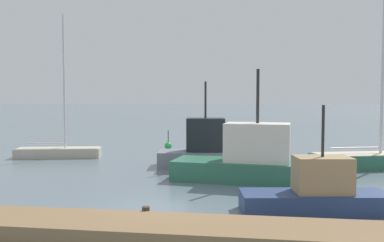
{
  "coord_description": "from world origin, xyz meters",
  "views": [
    {
      "loc": [
        3.14,
        -13.91,
        4.03
      ],
      "look_at": [
        0.0,
        8.51,
        2.77
      ],
      "focal_mm": 37.08,
      "sensor_mm": 36.0,
      "label": 1
    }
  ],
  "objects_px": {
    "sailboat_3": "(372,158)",
    "fishing_boat_1": "(209,150)",
    "channel_buoy_0": "(168,146)",
    "sailboat_1": "(59,150)",
    "fishing_boat_2": "(252,160)",
    "fishing_boat_0": "(317,193)"
  },
  "relations": [
    {
      "from": "fishing_boat_1",
      "to": "channel_buoy_0",
      "type": "distance_m",
      "value": 8.51
    },
    {
      "from": "fishing_boat_0",
      "to": "fishing_boat_1",
      "type": "bearing_deg",
      "value": 108.98
    },
    {
      "from": "channel_buoy_0",
      "to": "sailboat_1",
      "type": "bearing_deg",
      "value": -141.14
    },
    {
      "from": "sailboat_1",
      "to": "channel_buoy_0",
      "type": "relative_size",
      "value": 6.46
    },
    {
      "from": "sailboat_3",
      "to": "fishing_boat_0",
      "type": "height_order",
      "value": "sailboat_3"
    },
    {
      "from": "sailboat_3",
      "to": "fishing_boat_1",
      "type": "xyz_separation_m",
      "value": [
        -9.46,
        -0.63,
        0.41
      ]
    },
    {
      "from": "fishing_boat_2",
      "to": "channel_buoy_0",
      "type": "xyz_separation_m",
      "value": [
        -6.52,
        11.42,
        -0.73
      ]
    },
    {
      "from": "sailboat_3",
      "to": "sailboat_1",
      "type": "bearing_deg",
      "value": 160.17
    },
    {
      "from": "sailboat_1",
      "to": "channel_buoy_0",
      "type": "bearing_deg",
      "value": 26.49
    },
    {
      "from": "sailboat_3",
      "to": "channel_buoy_0",
      "type": "height_order",
      "value": "sailboat_3"
    },
    {
      "from": "fishing_boat_1",
      "to": "sailboat_3",
      "type": "bearing_deg",
      "value": 176.83
    },
    {
      "from": "fishing_boat_2",
      "to": "fishing_boat_0",
      "type": "bearing_deg",
      "value": -60.1
    },
    {
      "from": "fishing_boat_0",
      "to": "fishing_boat_2",
      "type": "height_order",
      "value": "fishing_boat_2"
    },
    {
      "from": "sailboat_1",
      "to": "fishing_boat_0",
      "type": "relative_size",
      "value": 1.82
    },
    {
      "from": "fishing_boat_1",
      "to": "fishing_boat_2",
      "type": "bearing_deg",
      "value": 115.87
    },
    {
      "from": "fishing_boat_0",
      "to": "channel_buoy_0",
      "type": "xyz_separation_m",
      "value": [
        -8.72,
        16.62,
        -0.39
      ]
    },
    {
      "from": "sailboat_3",
      "to": "fishing_boat_2",
      "type": "distance_m",
      "value": 8.31
    },
    {
      "from": "channel_buoy_0",
      "to": "sailboat_3",
      "type": "bearing_deg",
      "value": -27.03
    },
    {
      "from": "sailboat_3",
      "to": "fishing_boat_1",
      "type": "relative_size",
      "value": 1.82
    },
    {
      "from": "channel_buoy_0",
      "to": "fishing_boat_1",
      "type": "bearing_deg",
      "value": -62.02
    },
    {
      "from": "fishing_boat_2",
      "to": "channel_buoy_0",
      "type": "distance_m",
      "value": 13.17
    },
    {
      "from": "sailboat_1",
      "to": "sailboat_3",
      "type": "distance_m",
      "value": 20.12
    }
  ]
}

